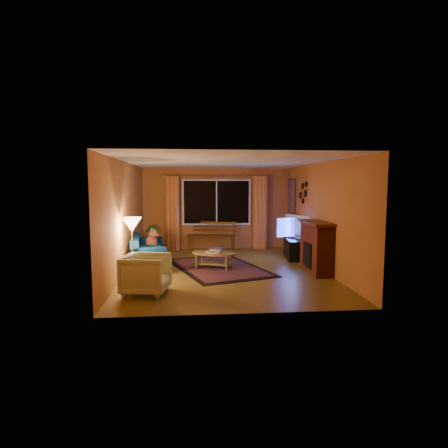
{
  "coord_description": "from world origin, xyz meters",
  "views": [
    {
      "loc": [
        -0.77,
        -8.56,
        1.98
      ],
      "look_at": [
        0.0,
        0.3,
        1.05
      ],
      "focal_mm": 30.0,
      "sensor_mm": 36.0,
      "label": 1
    }
  ],
  "objects": [
    {
      "name": "floor_lamp",
      "position": [
        -2.0,
        -0.78,
        0.65
      ],
      "size": [
        0.23,
        0.23,
        1.3
      ],
      "primitive_type": "cylinder",
      "rotation": [
        0.0,
        0.0,
        0.04
      ],
      "color": "#BF8C3F",
      "rests_on": "ground"
    },
    {
      "name": "bench",
      "position": [
        -0.18,
        2.68,
        0.22
      ],
      "size": [
        1.53,
        0.82,
        0.44
      ],
      "primitive_type": "cube",
      "rotation": [
        0.0,
        0.0,
        -0.28
      ],
      "color": "#4A2406",
      "rests_on": "ground"
    },
    {
      "name": "television",
      "position": [
        2.0,
        1.29,
        0.85
      ],
      "size": [
        0.53,
        1.08,
        0.63
      ],
      "primitive_type": "imported",
      "rotation": [
        0.0,
        0.0,
        1.93
      ],
      "color": "black",
      "rests_on": "tv_console"
    },
    {
      "name": "tv_console",
      "position": [
        2.0,
        1.29,
        0.26
      ],
      "size": [
        0.58,
        1.31,
        0.53
      ],
      "primitive_type": "cube",
      "rotation": [
        0.0,
        0.0,
        -0.13
      ],
      "color": "black",
      "rests_on": "ground"
    },
    {
      "name": "sofa",
      "position": [
        -1.84,
        0.53,
        0.38
      ],
      "size": [
        1.03,
        1.94,
        0.75
      ],
      "primitive_type": "cube",
      "rotation": [
        0.0,
        0.0,
        0.13
      ],
      "color": "#072549",
      "rests_on": "ground"
    },
    {
      "name": "window",
      "position": [
        0.0,
        2.94,
        1.45
      ],
      "size": [
        2.0,
        0.02,
        1.3
      ],
      "primitive_type": "cube",
      "color": "black",
      "rests_on": "wall_back"
    },
    {
      "name": "wall_left",
      "position": [
        -2.26,
        0.0,
        1.25
      ],
      "size": [
        0.02,
        6.0,
        2.5
      ],
      "primitive_type": "cube",
      "color": "#C37337",
      "rests_on": "ground"
    },
    {
      "name": "floor",
      "position": [
        0.0,
        0.0,
        -0.01
      ],
      "size": [
        4.5,
        6.0,
        0.02
      ],
      "primitive_type": "cube",
      "color": "brown",
      "rests_on": "ground"
    },
    {
      "name": "coffee_table",
      "position": [
        -0.25,
        0.16,
        0.19
      ],
      "size": [
        1.39,
        1.39,
        0.39
      ],
      "primitive_type": "cylinder",
      "rotation": [
        0.0,
        0.0,
        -0.38
      ],
      "color": "olive",
      "rests_on": "ground"
    },
    {
      "name": "armchair",
      "position": [
        -1.6,
        -1.78,
        0.4
      ],
      "size": [
        0.86,
        0.9,
        0.8
      ],
      "primitive_type": "imported",
      "rotation": [
        0.0,
        0.0,
        1.38
      ],
      "color": "#BDCB95",
      "rests_on": "ground"
    },
    {
      "name": "wall_back",
      "position": [
        0.0,
        3.01,
        1.25
      ],
      "size": [
        4.5,
        0.02,
        2.5
      ],
      "primitive_type": "cube",
      "color": "#C37337",
      "rests_on": "ground"
    },
    {
      "name": "curtain_rod",
      "position": [
        0.0,
        2.9,
        2.25
      ],
      "size": [
        3.2,
        0.03,
        0.03
      ],
      "primitive_type": "cylinder",
      "rotation": [
        0.0,
        1.57,
        0.0
      ],
      "color": "#BF8C3F",
      "rests_on": "wall_back"
    },
    {
      "name": "rug",
      "position": [
        -0.15,
        0.25,
        0.01
      ],
      "size": [
        2.64,
        3.31,
        0.02
      ],
      "primitive_type": "cube",
      "rotation": [
        0.0,
        0.0,
        0.32
      ],
      "color": "maroon",
      "rests_on": "ground"
    },
    {
      "name": "ceiling",
      "position": [
        0.0,
        0.0,
        2.51
      ],
      "size": [
        4.5,
        6.0,
        0.02
      ],
      "primitive_type": "cube",
      "color": "white",
      "rests_on": "ground"
    },
    {
      "name": "potted_plant",
      "position": [
        -1.94,
        2.58,
        0.4
      ],
      "size": [
        0.59,
        0.59,
        0.8
      ],
      "primitive_type": "imported",
      "rotation": [
        0.0,
        0.0,
        -0.4
      ],
      "color": "#235B1E",
      "rests_on": "ground"
    },
    {
      "name": "curtain_left",
      "position": [
        -1.35,
        2.88,
        1.12
      ],
      "size": [
        0.36,
        0.36,
        2.24
      ],
      "primitive_type": "cylinder",
      "color": "orange",
      "rests_on": "ground"
    },
    {
      "name": "curtain_right",
      "position": [
        1.35,
        2.88,
        1.12
      ],
      "size": [
        0.36,
        0.36,
        2.24
      ],
      "primitive_type": "cylinder",
      "color": "orange",
      "rests_on": "ground"
    },
    {
      "name": "painting",
      "position": [
        2.22,
        2.45,
        1.65
      ],
      "size": [
        0.04,
        0.76,
        0.96
      ],
      "primitive_type": "cube",
      "color": "#C95832",
      "rests_on": "wall_right"
    },
    {
      "name": "mirror_cluster",
      "position": [
        2.21,
        1.3,
        1.8
      ],
      "size": [
        0.06,
        0.6,
        0.56
      ],
      "primitive_type": null,
      "color": "black",
      "rests_on": "wall_right"
    },
    {
      "name": "fireplace",
      "position": [
        2.05,
        -0.4,
        0.55
      ],
      "size": [
        0.4,
        1.2,
        1.1
      ],
      "primitive_type": "cube",
      "color": "maroon",
      "rests_on": "ground"
    },
    {
      "name": "dog",
      "position": [
        -1.79,
        0.95,
        0.6
      ],
      "size": [
        0.35,
        0.46,
        0.47
      ],
      "primitive_type": null,
      "rotation": [
        0.0,
        0.0,
        -0.1
      ],
      "color": "#9F523C",
      "rests_on": "sofa"
    },
    {
      "name": "wall_right",
      "position": [
        2.26,
        0.0,
        1.25
      ],
      "size": [
        0.02,
        6.0,
        2.5
      ],
      "primitive_type": "cube",
      "color": "#C37337",
      "rests_on": "ground"
    }
  ]
}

